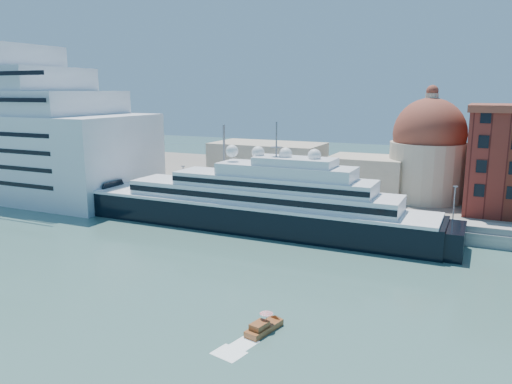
% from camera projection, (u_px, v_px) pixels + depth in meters
% --- Properties ---
extents(ground, '(400.00, 400.00, 0.00)m').
position_uv_depth(ground, '(237.00, 270.00, 79.72)').
color(ground, '#386157').
rests_on(ground, ground).
extents(quay, '(180.00, 10.00, 2.50)m').
position_uv_depth(quay, '(307.00, 215.00, 109.67)').
color(quay, gray).
rests_on(quay, ground).
extents(land, '(260.00, 72.00, 2.00)m').
position_uv_depth(land, '(353.00, 185.00, 146.15)').
color(land, slate).
rests_on(land, ground).
extents(quay_fence, '(180.00, 0.10, 1.20)m').
position_uv_depth(quay_fence, '(300.00, 211.00, 105.31)').
color(quay_fence, slate).
rests_on(quay_fence, quay).
extents(superyacht, '(86.67, 12.02, 25.90)m').
position_uv_depth(superyacht, '(239.00, 206.00, 103.86)').
color(superyacht, black).
rests_on(superyacht, ground).
extents(service_barge, '(12.59, 5.71, 2.73)m').
position_uv_depth(service_barge, '(99.00, 211.00, 115.51)').
color(service_barge, white).
rests_on(service_barge, ground).
extents(water_taxi, '(3.01, 5.77, 2.61)m').
position_uv_depth(water_taxi, '(263.00, 327.00, 59.07)').
color(water_taxi, brown).
rests_on(water_taxi, ground).
extents(church, '(66.00, 18.00, 25.50)m').
position_uv_depth(church, '(363.00, 160.00, 126.17)').
color(church, beige).
rests_on(church, land).
extents(lamp_posts, '(120.80, 2.40, 18.00)m').
position_uv_depth(lamp_posts, '(252.00, 174.00, 111.66)').
color(lamp_posts, slate).
rests_on(lamp_posts, quay).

